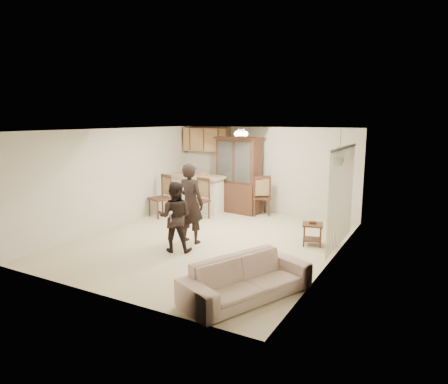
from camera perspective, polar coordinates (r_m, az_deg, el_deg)
The scene contains 23 objects.
floor at distance 9.15m, azimuth -2.17°, elevation -6.97°, with size 6.50×6.50×0.00m, color beige.
ceiling at distance 8.74m, azimuth -2.28°, elevation 8.87°, with size 5.50×6.50×0.02m, color silver.
wall_back at distance 11.74m, azimuth 5.97°, elevation 3.11°, with size 5.50×0.02×2.50m, color beige.
wall_front at distance 6.35m, azimuth -17.48°, elevation -3.62°, with size 5.50×0.02×2.50m, color beige.
wall_left at distance 10.52m, azimuth -15.18°, elevation 1.95°, with size 0.02×6.50×2.50m, color beige.
wall_right at distance 7.83m, azimuth 15.32°, elevation -0.90°, with size 0.02×6.50×2.50m, color beige.
breakfast_bar at distance 11.92m, azimuth -4.02°, elevation -0.40°, with size 1.60×0.55×1.00m, color silver.
bar_top at distance 11.83m, azimuth -4.06°, elevation 2.22°, with size 1.75×0.70×0.08m, color tan.
upper_cabinets at distance 12.36m, azimuth -2.50°, elevation 7.48°, with size 1.50×0.34×0.70m, color brown.
vertical_blinds at distance 8.73m, azimuth 16.41°, elevation -0.81°, with size 0.06×2.30×2.10m, color beige, non-canonical shape.
ceiling_fixture at distance 9.70m, azimuth 2.44°, elevation 8.44°, with size 0.36×0.36×0.20m, color #FFE8BF, non-canonical shape.
hanging_plant at distance 10.17m, azimuth 16.21°, elevation 5.02°, with size 0.43×0.37×0.48m, color #2C5B24.
plant_cord at distance 10.14m, azimuth 16.30°, elevation 6.85°, with size 0.01×0.01×0.65m, color black.
sofa at distance 6.30m, azimuth 3.27°, elevation -11.73°, with size 1.87×0.73×0.73m, color beige.
adult at distance 8.85m, azimuth -4.84°, elevation -1.58°, with size 0.66×0.43×1.80m, color black.
child at distance 8.35m, azimuth -7.04°, elevation -3.94°, with size 0.66×0.51×1.35m, color black.
china_hutch at distance 11.68m, azimuth 2.07°, elevation 2.37°, with size 1.47×0.73×2.22m.
side_table at distance 9.00m, azimuth 12.51°, elevation -5.87°, with size 0.54×0.54×0.53m.
chair_bar at distance 11.40m, azimuth -9.10°, elevation -1.86°, with size 0.67×0.67×1.18m.
chair_hutch_left at distance 11.02m, azimuth -3.68°, elevation -2.26°, with size 0.58×0.58×1.13m.
chair_hutch_right at distance 11.51m, azimuth 5.15°, elevation -1.66°, with size 0.73×0.73×1.17m.
controller_adult at distance 8.43m, azimuth -6.52°, elevation 1.08°, with size 0.05×0.16×0.05m, color white.
controller_child at distance 7.97m, azimuth -7.62°, elevation -2.96°, with size 0.04×0.13×0.04m, color white.
Camera 1 is at (4.49, -7.49, 2.75)m, focal length 32.00 mm.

